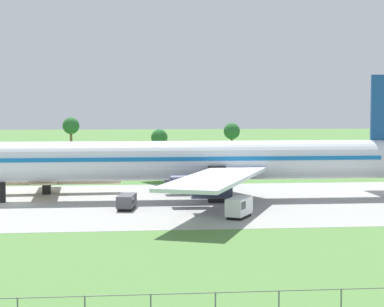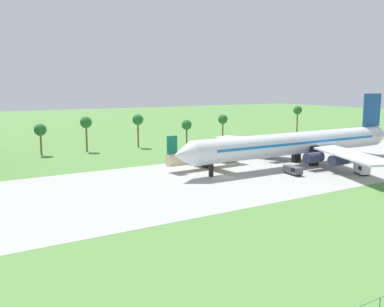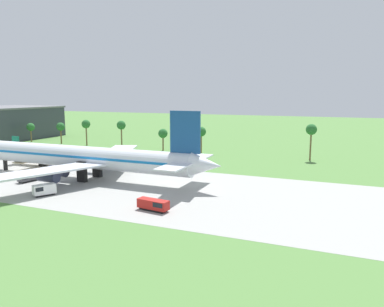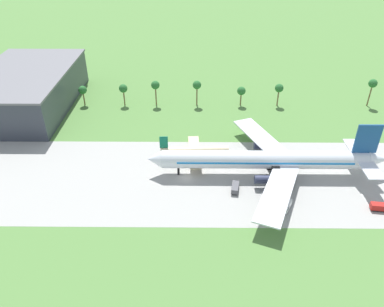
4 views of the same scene
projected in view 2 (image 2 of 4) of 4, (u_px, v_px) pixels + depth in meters
ground_plane at (225, 177)px, 96.01m from camera, size 600.00×600.00×0.00m
taxiway_strip at (225, 177)px, 96.01m from camera, size 320.00×44.00×0.02m
jet_airliner at (301, 143)px, 110.56m from camera, size 75.14×59.17×18.11m
regional_aircraft at (206, 157)px, 106.44m from camera, size 23.00×20.59×8.74m
fuel_truck at (293, 170)px, 98.36m from camera, size 2.79×5.24×1.94m
catering_van at (362, 169)px, 98.39m from camera, size 3.99×5.02×2.48m
palm_tree_row at (150, 123)px, 143.51m from camera, size 125.91×3.60×12.07m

